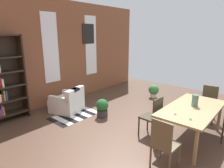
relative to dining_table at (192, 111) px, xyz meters
name	(u,v)px	position (x,y,z in m)	size (l,w,h in m)	color
ground_plane	(145,139)	(-0.67, 0.75, -0.68)	(9.72, 9.72, 0.00)	brown
back_wall_brick	(50,53)	(-0.67, 4.38, 1.01)	(8.48, 0.12, 3.38)	brown
window_pane_1	(51,48)	(-0.67, 4.31, 1.18)	(0.55, 0.02, 2.20)	white
window_pane_2	(91,46)	(1.07, 4.31, 1.18)	(0.55, 0.02, 2.20)	white
dining_table	(192,111)	(0.00, 0.00, 0.00)	(1.89, 0.96, 0.76)	#957950
vase_on_table	(195,100)	(0.11, 0.00, 0.21)	(0.14, 0.14, 0.26)	#4C7266
tealight_candle_0	(190,119)	(-0.65, -0.18, 0.10)	(0.04, 0.04, 0.04)	silver
tealight_candle_1	(175,114)	(-0.61, 0.13, 0.10)	(0.04, 0.04, 0.04)	silver
dining_chair_head_right	(208,102)	(1.32, 0.01, -0.17)	(0.43, 0.43, 0.95)	#433C27
dining_chair_head_left	(164,143)	(-1.32, 0.00, -0.17)	(0.42, 0.42, 0.95)	brown
dining_chair_far_left	(153,116)	(-0.43, 0.71, -0.17)	(0.42, 0.42, 0.95)	#322F20
bookshelf_tall	(3,80)	(-2.25, 4.12, 0.47)	(0.91, 0.33, 2.30)	#2D2319
armchair_white	(68,102)	(-0.78, 3.42, -0.40)	(1.00, 1.00, 0.75)	white
potted_plant_by_shelf	(102,108)	(-0.40, 2.33, -0.41)	(0.36, 0.36, 0.53)	#333338
potted_plant_corner	(154,90)	(2.11, 2.09, -0.41)	(0.38, 0.38, 0.48)	silver
striped_rug	(74,115)	(-0.89, 3.00, -0.68)	(1.35, 0.82, 0.01)	black
framed_picture	(88,34)	(0.95, 4.30, 1.62)	(0.56, 0.03, 0.72)	black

